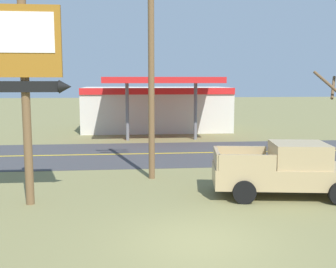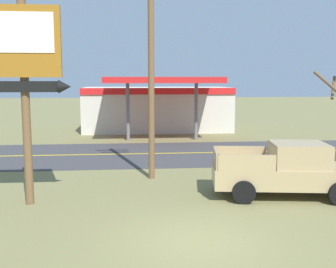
{
  "view_description": "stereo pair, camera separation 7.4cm",
  "coord_description": "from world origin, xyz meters",
  "px_view_note": "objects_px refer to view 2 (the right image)",
  "views": [
    {
      "loc": [
        -1.79,
        -10.05,
        4.19
      ],
      "look_at": [
        0.0,
        8.0,
        1.8
      ],
      "focal_mm": 43.76,
      "sensor_mm": 36.0,
      "label": 1
    },
    {
      "loc": [
        -1.72,
        -10.06,
        4.19
      ],
      "look_at": [
        0.0,
        8.0,
        1.8
      ],
      "focal_mm": 43.76,
      "sensor_mm": 36.0,
      "label": 2
    }
  ],
  "objects_px": {
    "motel_sign": "(25,66)",
    "gas_station": "(157,107)",
    "utility_pole": "(151,66)",
    "pickup_tan_parked_on_lawn": "(287,170)"
  },
  "relations": [
    {
      "from": "utility_pole",
      "to": "pickup_tan_parked_on_lawn",
      "type": "height_order",
      "value": "utility_pole"
    },
    {
      "from": "gas_station",
      "to": "motel_sign",
      "type": "bearing_deg",
      "value": -105.52
    },
    {
      "from": "utility_pole",
      "to": "pickup_tan_parked_on_lawn",
      "type": "bearing_deg",
      "value": -34.06
    },
    {
      "from": "gas_station",
      "to": "pickup_tan_parked_on_lawn",
      "type": "height_order",
      "value": "gas_station"
    },
    {
      "from": "utility_pole",
      "to": "gas_station",
      "type": "height_order",
      "value": "utility_pole"
    },
    {
      "from": "motel_sign",
      "to": "gas_station",
      "type": "xyz_separation_m",
      "value": [
        5.66,
        20.37,
        -2.72
      ]
    },
    {
      "from": "motel_sign",
      "to": "gas_station",
      "type": "distance_m",
      "value": 21.32
    },
    {
      "from": "motel_sign",
      "to": "utility_pole",
      "type": "distance_m",
      "value": 5.47
    },
    {
      "from": "gas_station",
      "to": "pickup_tan_parked_on_lawn",
      "type": "xyz_separation_m",
      "value": [
        3.36,
        -20.17,
        -0.98
      ]
    },
    {
      "from": "motel_sign",
      "to": "utility_pole",
      "type": "bearing_deg",
      "value": 38.46
    }
  ]
}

